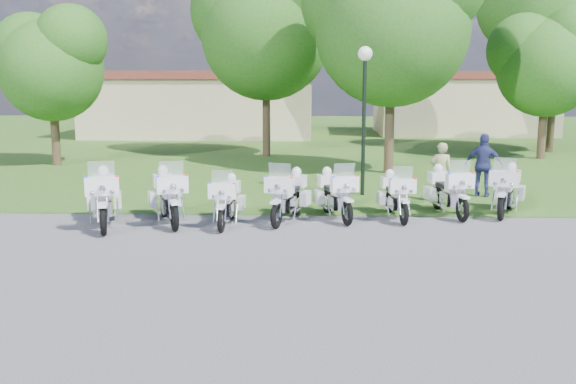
{
  "coord_description": "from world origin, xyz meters",
  "views": [
    {
      "loc": [
        1.21,
        -13.58,
        3.53
      ],
      "look_at": [
        0.6,
        1.2,
        0.95
      ],
      "focal_mm": 40.0,
      "sensor_mm": 36.0,
      "label": 1
    }
  ],
  "objects_px": {
    "motorcycle_0": "(104,197)",
    "motorcycle_4": "(335,194)",
    "lamp_post": "(365,85)",
    "bystander_a": "(441,172)",
    "motorcycle_2": "(227,200)",
    "motorcycle_7": "(507,189)",
    "motorcycle_6": "(448,190)",
    "motorcycle_1": "(168,195)",
    "motorcycle_5": "(395,195)",
    "motorcycle_3": "(288,195)",
    "bystander_c": "(484,166)"
  },
  "relations": [
    {
      "from": "bystander_a",
      "to": "bystander_c",
      "type": "bearing_deg",
      "value": -145.48
    },
    {
      "from": "lamp_post",
      "to": "bystander_a",
      "type": "bearing_deg",
      "value": -22.78
    },
    {
      "from": "motorcycle_4",
      "to": "lamp_post",
      "type": "bearing_deg",
      "value": -122.5
    },
    {
      "from": "motorcycle_2",
      "to": "bystander_c",
      "type": "height_order",
      "value": "bystander_c"
    },
    {
      "from": "motorcycle_0",
      "to": "motorcycle_4",
      "type": "distance_m",
      "value": 5.81
    },
    {
      "from": "motorcycle_5",
      "to": "bystander_a",
      "type": "bearing_deg",
      "value": -130.71
    },
    {
      "from": "motorcycle_2",
      "to": "motorcycle_4",
      "type": "relative_size",
      "value": 0.98
    },
    {
      "from": "motorcycle_1",
      "to": "motorcycle_5",
      "type": "bearing_deg",
      "value": 166.8
    },
    {
      "from": "motorcycle_6",
      "to": "motorcycle_1",
      "type": "bearing_deg",
      "value": -1.22
    },
    {
      "from": "motorcycle_3",
      "to": "bystander_c",
      "type": "relative_size",
      "value": 1.18
    },
    {
      "from": "motorcycle_6",
      "to": "motorcycle_7",
      "type": "bearing_deg",
      "value": 174.21
    },
    {
      "from": "motorcycle_0",
      "to": "motorcycle_1",
      "type": "distance_m",
      "value": 1.54
    },
    {
      "from": "motorcycle_4",
      "to": "motorcycle_7",
      "type": "xyz_separation_m",
      "value": [
        4.61,
        0.73,
        0.03
      ]
    },
    {
      "from": "bystander_c",
      "to": "bystander_a",
      "type": "bearing_deg",
      "value": 50.98
    },
    {
      "from": "motorcycle_1",
      "to": "motorcycle_3",
      "type": "relative_size",
      "value": 1.02
    },
    {
      "from": "motorcycle_0",
      "to": "motorcycle_6",
      "type": "bearing_deg",
      "value": 174.32
    },
    {
      "from": "motorcycle_3",
      "to": "bystander_a",
      "type": "relative_size",
      "value": 1.31
    },
    {
      "from": "motorcycle_1",
      "to": "motorcycle_7",
      "type": "distance_m",
      "value": 8.93
    },
    {
      "from": "lamp_post",
      "to": "motorcycle_5",
      "type": "bearing_deg",
      "value": -79.76
    },
    {
      "from": "motorcycle_2",
      "to": "motorcycle_7",
      "type": "relative_size",
      "value": 0.97
    },
    {
      "from": "motorcycle_6",
      "to": "motorcycle_7",
      "type": "height_order",
      "value": "motorcycle_7"
    },
    {
      "from": "motorcycle_1",
      "to": "motorcycle_2",
      "type": "xyz_separation_m",
      "value": [
        1.52,
        -0.14,
        -0.08
      ]
    },
    {
      "from": "bystander_a",
      "to": "motorcycle_1",
      "type": "bearing_deg",
      "value": 28.93
    },
    {
      "from": "motorcycle_4",
      "to": "bystander_a",
      "type": "relative_size",
      "value": 1.27
    },
    {
      "from": "motorcycle_4",
      "to": "motorcycle_7",
      "type": "relative_size",
      "value": 0.99
    },
    {
      "from": "motorcycle_6",
      "to": "lamp_post",
      "type": "bearing_deg",
      "value": -65.55
    },
    {
      "from": "motorcycle_2",
      "to": "lamp_post",
      "type": "distance_m",
      "value": 6.27
    },
    {
      "from": "motorcycle_2",
      "to": "bystander_c",
      "type": "relative_size",
      "value": 1.12
    },
    {
      "from": "motorcycle_2",
      "to": "bystander_c",
      "type": "xyz_separation_m",
      "value": [
        7.32,
        4.14,
        0.36
      ]
    },
    {
      "from": "motorcycle_7",
      "to": "lamp_post",
      "type": "height_order",
      "value": "lamp_post"
    },
    {
      "from": "motorcycle_5",
      "to": "motorcycle_6",
      "type": "bearing_deg",
      "value": -167.85
    },
    {
      "from": "motorcycle_2",
      "to": "motorcycle_1",
      "type": "bearing_deg",
      "value": -3.66
    },
    {
      "from": "lamp_post",
      "to": "bystander_c",
      "type": "xyz_separation_m",
      "value": [
        3.67,
        -0.13,
        -2.43
      ]
    },
    {
      "from": "motorcycle_0",
      "to": "motorcycle_4",
      "type": "xyz_separation_m",
      "value": [
        5.69,
        1.15,
        -0.07
      ]
    },
    {
      "from": "motorcycle_1",
      "to": "motorcycle_5",
      "type": "height_order",
      "value": "motorcycle_1"
    },
    {
      "from": "motorcycle_4",
      "to": "lamp_post",
      "type": "distance_m",
      "value": 4.49
    },
    {
      "from": "motorcycle_6",
      "to": "motorcycle_7",
      "type": "relative_size",
      "value": 1.02
    },
    {
      "from": "motorcycle_4",
      "to": "motorcycle_3",
      "type": "bearing_deg",
      "value": -0.02
    },
    {
      "from": "motorcycle_0",
      "to": "motorcycle_2",
      "type": "distance_m",
      "value": 3.02
    },
    {
      "from": "motorcycle_1",
      "to": "bystander_a",
      "type": "height_order",
      "value": "bystander_a"
    },
    {
      "from": "motorcycle_7",
      "to": "bystander_c",
      "type": "distance_m",
      "value": 2.57
    },
    {
      "from": "bystander_c",
      "to": "motorcycle_1",
      "type": "bearing_deg",
      "value": 46.34
    },
    {
      "from": "motorcycle_3",
      "to": "motorcycle_6",
      "type": "bearing_deg",
      "value": -152.62
    },
    {
      "from": "motorcycle_2",
      "to": "motorcycle_6",
      "type": "distance_m",
      "value": 5.87
    },
    {
      "from": "motorcycle_1",
      "to": "motorcycle_6",
      "type": "bearing_deg",
      "value": 169.09
    },
    {
      "from": "motorcycle_1",
      "to": "bystander_c",
      "type": "distance_m",
      "value": 9.71
    },
    {
      "from": "motorcycle_0",
      "to": "motorcycle_5",
      "type": "bearing_deg",
      "value": 172.74
    },
    {
      "from": "motorcycle_2",
      "to": "motorcycle_7",
      "type": "xyz_separation_m",
      "value": [
        7.3,
        1.59,
        0.06
      ]
    },
    {
      "from": "motorcycle_5",
      "to": "bystander_a",
      "type": "relative_size",
      "value": 1.23
    },
    {
      "from": "motorcycle_3",
      "to": "motorcycle_7",
      "type": "height_order",
      "value": "motorcycle_7"
    }
  ]
}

